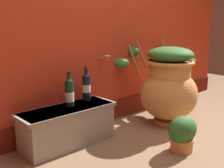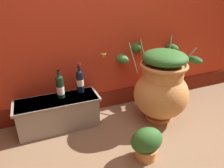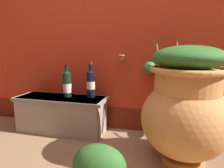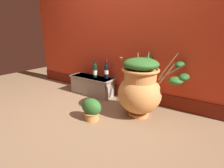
# 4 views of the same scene
# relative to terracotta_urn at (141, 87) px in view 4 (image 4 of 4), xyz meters

# --- Properties ---
(ground_plane) EXTENTS (7.00, 7.00, 0.00)m
(ground_plane) POSITION_rel_terracotta_urn_xyz_m (-0.55, -0.65, -0.41)
(ground_plane) COLOR #896B4C
(back_wall) EXTENTS (4.40, 0.33, 2.60)m
(back_wall) POSITION_rel_terracotta_urn_xyz_m (-0.55, 0.55, 0.87)
(back_wall) COLOR red
(back_wall) RESTS_ON ground_plane
(terracotta_urn) EXTENTS (0.92, 0.86, 0.86)m
(terracotta_urn) POSITION_rel_terracotta_urn_xyz_m (0.00, 0.00, 0.00)
(terracotta_urn) COLOR #D68E4C
(terracotta_urn) RESTS_ON ground_plane
(stone_ledge) EXTENTS (0.86, 0.32, 0.33)m
(stone_ledge) POSITION_rel_terracotta_urn_xyz_m (-1.09, 0.24, -0.23)
(stone_ledge) COLOR #9E9384
(stone_ledge) RESTS_ON ground_plane
(wine_bottle_left) EXTENTS (0.08, 0.08, 0.33)m
(wine_bottle_left) POSITION_rel_terracotta_urn_xyz_m (-0.82, 0.32, 0.06)
(wine_bottle_left) COLOR black
(wine_bottle_left) RESTS_ON stone_ledge
(wine_bottle_middle) EXTENTS (0.08, 0.08, 0.30)m
(wine_bottle_middle) POSITION_rel_terracotta_urn_xyz_m (-1.04, 0.28, 0.05)
(wine_bottle_middle) COLOR black
(wine_bottle_middle) RESTS_ON stone_ledge
(potted_shrub) EXTENTS (0.29, 0.21, 0.30)m
(potted_shrub) POSITION_rel_terracotta_urn_xyz_m (-0.46, -0.50, -0.26)
(potted_shrub) COLOR #D68E4C
(potted_shrub) RESTS_ON ground_plane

